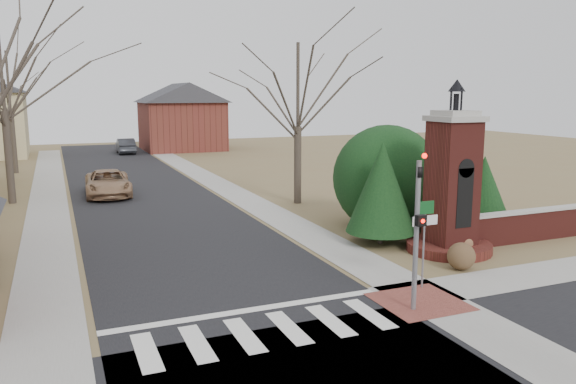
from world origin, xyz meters
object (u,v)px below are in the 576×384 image
distant_car (126,146)px  traffic_signal_pole (417,220)px  pickup_truck (108,183)px  sign_post (424,227)px  brick_gate_monument (451,196)px

distant_car → traffic_signal_pole: bearing=93.7°
traffic_signal_pole → distant_car: traffic_signal_pole is taller
traffic_signal_pole → pickup_truck: traffic_signal_pole is taller
sign_post → distant_car: bearing=94.8°
pickup_truck → traffic_signal_pole: bearing=-71.4°
brick_gate_monument → distant_car: 41.84m
brick_gate_monument → pickup_truck: bearing=122.2°
sign_post → pickup_truck: size_ratio=0.51×
traffic_signal_pole → brick_gate_monument: (4.70, 4.42, -0.42)m
brick_gate_monument → distant_car: brick_gate_monument is taller
sign_post → brick_gate_monument: 4.55m
sign_post → distant_car: (-3.69, 44.22, -1.19)m
traffic_signal_pole → sign_post: size_ratio=1.64×
traffic_signal_pole → brick_gate_monument: 6.47m
pickup_truck → brick_gate_monument: bearing=-55.1°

